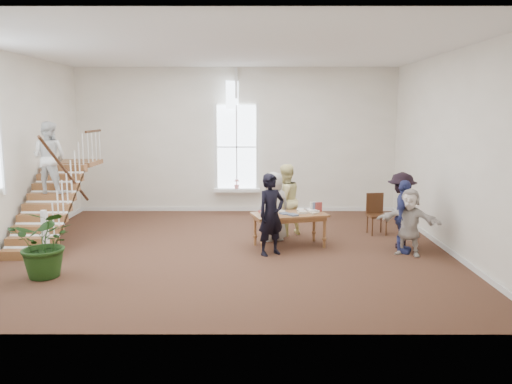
{
  "coord_description": "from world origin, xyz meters",
  "views": [
    {
      "loc": [
        0.64,
        -11.22,
        3.16
      ],
      "look_at": [
        0.62,
        0.4,
        1.27
      ],
      "focal_mm": 35.0,
      "sensor_mm": 36.0,
      "label": 1
    }
  ],
  "objects_px": {
    "elderly_woman": "(274,206)",
    "floor_plant": "(46,243)",
    "woman_cluster_b": "(401,210)",
    "side_chair": "(376,211)",
    "woman_cluster_a": "(403,217)",
    "police_officer": "(271,214)",
    "woman_cluster_c": "(409,222)",
    "person_yellow": "(285,200)",
    "library_table": "(290,217)"
  },
  "relations": [
    {
      "from": "person_yellow",
      "to": "floor_plant",
      "type": "height_order",
      "value": "person_yellow"
    },
    {
      "from": "police_officer",
      "to": "woman_cluster_b",
      "type": "distance_m",
      "value": 3.11
    },
    {
      "from": "woman_cluster_b",
      "to": "woman_cluster_c",
      "type": "bearing_deg",
      "value": 15.03
    },
    {
      "from": "woman_cluster_a",
      "to": "police_officer",
      "type": "bearing_deg",
      "value": 117.47
    },
    {
      "from": "woman_cluster_a",
      "to": "woman_cluster_b",
      "type": "bearing_deg",
      "value": 14.46
    },
    {
      "from": "woman_cluster_a",
      "to": "side_chair",
      "type": "height_order",
      "value": "woman_cluster_a"
    },
    {
      "from": "woman_cluster_a",
      "to": "side_chair",
      "type": "xyz_separation_m",
      "value": [
        -0.19,
        1.77,
        -0.23
      ]
    },
    {
      "from": "side_chair",
      "to": "floor_plant",
      "type": "bearing_deg",
      "value": -161.37
    },
    {
      "from": "person_yellow",
      "to": "woman_cluster_b",
      "type": "bearing_deg",
      "value": 122.88
    },
    {
      "from": "library_table",
      "to": "elderly_woman",
      "type": "xyz_separation_m",
      "value": [
        -0.35,
        0.59,
        0.14
      ]
    },
    {
      "from": "elderly_woman",
      "to": "person_yellow",
      "type": "relative_size",
      "value": 0.93
    },
    {
      "from": "woman_cluster_c",
      "to": "floor_plant",
      "type": "distance_m",
      "value": 7.55
    },
    {
      "from": "police_officer",
      "to": "side_chair",
      "type": "distance_m",
      "value": 3.41
    },
    {
      "from": "person_yellow",
      "to": "woman_cluster_b",
      "type": "relative_size",
      "value": 1.04
    },
    {
      "from": "floor_plant",
      "to": "police_officer",
      "type": "bearing_deg",
      "value": 19.31
    },
    {
      "from": "woman_cluster_c",
      "to": "side_chair",
      "type": "relative_size",
      "value": 1.41
    },
    {
      "from": "elderly_woman",
      "to": "woman_cluster_c",
      "type": "height_order",
      "value": "elderly_woman"
    },
    {
      "from": "woman_cluster_a",
      "to": "floor_plant",
      "type": "height_order",
      "value": "woman_cluster_a"
    },
    {
      "from": "floor_plant",
      "to": "side_chair",
      "type": "relative_size",
      "value": 1.27
    },
    {
      "from": "elderly_woman",
      "to": "woman_cluster_c",
      "type": "distance_m",
      "value": 3.21
    },
    {
      "from": "person_yellow",
      "to": "woman_cluster_a",
      "type": "xyz_separation_m",
      "value": [
        2.57,
        -1.57,
        -0.09
      ]
    },
    {
      "from": "library_table",
      "to": "woman_cluster_a",
      "type": "distance_m",
      "value": 2.57
    },
    {
      "from": "woman_cluster_a",
      "to": "side_chair",
      "type": "distance_m",
      "value": 1.79
    },
    {
      "from": "library_table",
      "to": "woman_cluster_c",
      "type": "xyz_separation_m",
      "value": [
        2.6,
        -0.68,
        0.03
      ]
    },
    {
      "from": "police_officer",
      "to": "woman_cluster_a",
      "type": "height_order",
      "value": "police_officer"
    },
    {
      "from": "elderly_woman",
      "to": "woman_cluster_a",
      "type": "height_order",
      "value": "elderly_woman"
    },
    {
      "from": "person_yellow",
      "to": "police_officer",
      "type": "bearing_deg",
      "value": 42.89
    },
    {
      "from": "woman_cluster_b",
      "to": "side_chair",
      "type": "relative_size",
      "value": 1.68
    },
    {
      "from": "person_yellow",
      "to": "side_chair",
      "type": "bearing_deg",
      "value": 150.5
    },
    {
      "from": "elderly_woman",
      "to": "woman_cluster_b",
      "type": "distance_m",
      "value": 3.01
    },
    {
      "from": "woman_cluster_c",
      "to": "person_yellow",
      "type": "bearing_deg",
      "value": 172.3
    },
    {
      "from": "woman_cluster_c",
      "to": "library_table",
      "type": "bearing_deg",
      "value": -168.57
    },
    {
      "from": "elderly_woman",
      "to": "floor_plant",
      "type": "bearing_deg",
      "value": 7.59
    },
    {
      "from": "person_yellow",
      "to": "library_table",
      "type": "bearing_deg",
      "value": 58.56
    },
    {
      "from": "woman_cluster_b",
      "to": "woman_cluster_a",
      "type": "bearing_deg",
      "value": 5.53
    },
    {
      "from": "floor_plant",
      "to": "woman_cluster_a",
      "type": "bearing_deg",
      "value": 13.12
    },
    {
      "from": "library_table",
      "to": "elderly_woman",
      "type": "bearing_deg",
      "value": 105.47
    },
    {
      "from": "floor_plant",
      "to": "woman_cluster_c",
      "type": "bearing_deg",
      "value": 11.51
    },
    {
      "from": "elderly_woman",
      "to": "floor_plant",
      "type": "height_order",
      "value": "elderly_woman"
    },
    {
      "from": "woman_cluster_a",
      "to": "woman_cluster_c",
      "type": "relative_size",
      "value": 1.11
    },
    {
      "from": "woman_cluster_a",
      "to": "floor_plant",
      "type": "distance_m",
      "value": 7.52
    },
    {
      "from": "police_officer",
      "to": "woman_cluster_c",
      "type": "relative_size",
      "value": 1.22
    },
    {
      "from": "person_yellow",
      "to": "side_chair",
      "type": "xyz_separation_m",
      "value": [
        2.39,
        0.2,
        -0.33
      ]
    },
    {
      "from": "elderly_woman",
      "to": "side_chair",
      "type": "relative_size",
      "value": 1.61
    },
    {
      "from": "police_officer",
      "to": "elderly_woman",
      "type": "xyz_separation_m",
      "value": [
        0.1,
        1.25,
        -0.06
      ]
    },
    {
      "from": "library_table",
      "to": "police_officer",
      "type": "bearing_deg",
      "value": -139.95
    },
    {
      "from": "person_yellow",
      "to": "woman_cluster_c",
      "type": "relative_size",
      "value": 1.23
    },
    {
      "from": "elderly_woman",
      "to": "police_officer",
      "type": "bearing_deg",
      "value": 61.07
    },
    {
      "from": "woman_cluster_b",
      "to": "floor_plant",
      "type": "height_order",
      "value": "woman_cluster_b"
    },
    {
      "from": "floor_plant",
      "to": "side_chair",
      "type": "height_order",
      "value": "floor_plant"
    }
  ]
}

